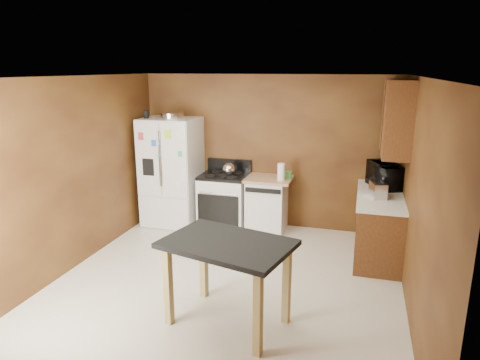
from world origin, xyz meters
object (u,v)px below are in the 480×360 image
at_px(pen_cup, 146,114).
at_px(roasting_pan, 172,116).
at_px(gas_range, 224,200).
at_px(green_canister, 288,175).
at_px(toaster, 378,190).
at_px(island, 227,254).
at_px(paper_towel, 281,172).
at_px(refrigerator, 172,172).
at_px(dishwasher, 267,204).
at_px(microwave, 384,176).
at_px(kettle, 229,169).

bearing_deg(pen_cup, roasting_pan, 14.38).
relative_size(roasting_pan, gas_range, 0.34).
relative_size(green_canister, toaster, 0.40).
bearing_deg(island, green_canister, 87.08).
bearing_deg(pen_cup, paper_towel, 3.05).
bearing_deg(green_canister, toaster, -28.43).
xyz_separation_m(toaster, refrigerator, (-3.30, 0.58, -0.10)).
distance_m(pen_cup, toaster, 3.77).
distance_m(paper_towel, island, 2.61).
xyz_separation_m(pen_cup, refrigerator, (0.35, 0.13, -0.96)).
xyz_separation_m(green_canister, dishwasher, (-0.33, -0.06, -0.49)).
height_order(roasting_pan, microwave, roasting_pan).
bearing_deg(dishwasher, paper_towel, -22.30).
bearing_deg(roasting_pan, toaster, -9.73).
height_order(refrigerator, island, refrigerator).
bearing_deg(microwave, toaster, 148.14).
height_order(paper_towel, toaster, paper_towel).
relative_size(toaster, island, 0.20).
relative_size(toaster, microwave, 0.48).
relative_size(green_canister, microwave, 0.19).
bearing_deg(gas_range, pen_cup, -171.27).
height_order(green_canister, island, green_canister).
distance_m(roasting_pan, pen_cup, 0.43).
xyz_separation_m(toaster, island, (-1.48, -2.03, -0.23)).
xyz_separation_m(green_canister, island, (-0.14, -2.76, -0.17)).
bearing_deg(gas_range, refrigerator, -176.19).
height_order(paper_towel, island, paper_towel).
height_order(microwave, gas_range, microwave).
bearing_deg(dishwasher, pen_cup, -173.73).
relative_size(refrigerator, gas_range, 1.64).
relative_size(roasting_pan, island, 0.26).
height_order(toaster, gas_range, toaster).
bearing_deg(pen_cup, microwave, 1.66).
height_order(microwave, refrigerator, refrigerator).
bearing_deg(green_canister, microwave, -6.68).
bearing_deg(island, refrigerator, 124.84).
bearing_deg(dishwasher, green_canister, 10.13).
distance_m(paper_towel, gas_range, 1.12).
distance_m(roasting_pan, dishwasher, 2.10).
bearing_deg(toaster, microwave, 65.38).
height_order(kettle, refrigerator, refrigerator).
xyz_separation_m(roasting_pan, kettle, (0.94, 0.04, -0.84)).
distance_m(toaster, microwave, 0.57).
height_order(roasting_pan, refrigerator, roasting_pan).
distance_m(green_canister, island, 2.77).
height_order(green_canister, microwave, microwave).
xyz_separation_m(kettle, island, (0.82, -2.63, -0.23)).
xyz_separation_m(roasting_pan, green_canister, (1.89, 0.17, -0.90)).
relative_size(paper_towel, island, 0.19).
bearing_deg(microwave, dishwasher, 64.13).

